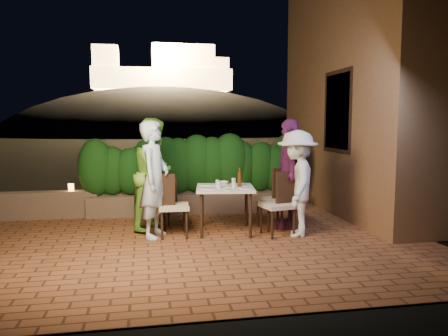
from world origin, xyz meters
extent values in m
plane|color=black|center=(0.00, 0.00, -0.02)|extent=(400.00, 400.00, 0.00)
cube|color=brown|center=(0.00, 0.50, -0.07)|extent=(7.00, 6.00, 0.15)
cube|color=brown|center=(3.60, 2.00, 2.50)|extent=(1.60, 5.00, 5.00)
cube|color=black|center=(2.82, 1.50, 2.00)|extent=(0.08, 1.00, 1.40)
cube|color=black|center=(2.81, 1.50, 2.00)|extent=(0.06, 1.15, 1.55)
cube|color=brown|center=(0.20, 2.30, 0.20)|extent=(4.20, 0.55, 0.40)
cube|color=brown|center=(-2.80, 2.30, 0.25)|extent=(2.20, 0.30, 0.50)
ellipsoid|color=black|center=(2.00, 60.00, -4.00)|extent=(52.00, 40.00, 22.00)
cylinder|color=white|center=(0.18, 0.49, 0.76)|extent=(0.22, 0.22, 0.01)
cylinder|color=white|center=(0.21, 0.91, 0.76)|extent=(0.24, 0.24, 0.01)
cylinder|color=white|center=(0.76, 0.42, 0.76)|extent=(0.21, 0.21, 0.01)
cylinder|color=white|center=(0.77, 0.80, 0.76)|extent=(0.20, 0.20, 0.01)
cylinder|color=white|center=(0.48, 0.68, 0.76)|extent=(0.21, 0.21, 0.01)
cylinder|color=white|center=(0.51, 0.29, 0.76)|extent=(0.23, 0.23, 0.01)
cylinder|color=silver|center=(0.34, 0.50, 0.81)|extent=(0.07, 0.07, 0.11)
cylinder|color=silver|center=(0.38, 0.83, 0.80)|extent=(0.06, 0.06, 0.10)
cylinder|color=silver|center=(0.60, 0.55, 0.80)|extent=(0.06, 0.06, 0.11)
cylinder|color=silver|center=(0.66, 0.81, 0.81)|extent=(0.07, 0.07, 0.12)
imported|color=white|center=(0.50, 0.98, 0.77)|extent=(0.21, 0.21, 0.05)
imported|color=#C0DFF7|center=(-0.66, 0.56, 0.91)|extent=(0.65, 0.78, 1.83)
imported|color=#78C23C|center=(-0.64, 1.07, 0.93)|extent=(1.08, 1.15, 1.87)
imported|color=white|center=(1.56, 0.24, 0.84)|extent=(0.94, 1.23, 1.68)
imported|color=#73266B|center=(1.62, 0.78, 0.93)|extent=(0.74, 1.18, 1.87)
cylinder|color=orange|center=(-2.19, 2.30, 0.57)|extent=(0.10, 0.10, 0.14)
camera|label=1|loc=(-0.80, -6.26, 1.80)|focal=35.00mm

